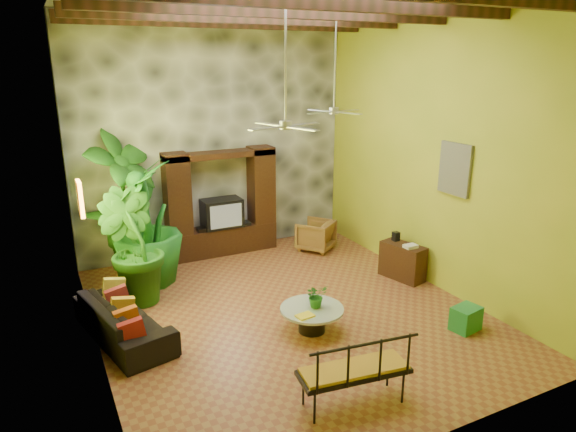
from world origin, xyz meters
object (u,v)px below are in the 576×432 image
entertainment_center (222,211)px  ceiling_fan_back (334,100)px  green_bin (466,319)px  tall_plant_a (126,202)px  iron_bench (358,368)px  tall_plant_b (132,248)px  side_console (403,261)px  ceiling_fan_front (286,111)px  tall_plant_c (146,223)px  sofa (123,319)px  wicker_armchair (316,235)px  coffee_table (312,316)px

entertainment_center → ceiling_fan_back: bearing=-50.4°
green_bin → tall_plant_a: bearing=131.5°
iron_bench → green_bin: size_ratio=3.26×
ceiling_fan_back → tall_plant_a: ceiling_fan_back is taller
tall_plant_b → side_console: tall_plant_b is taller
entertainment_center → green_bin: 5.52m
side_console → tall_plant_b: bearing=151.1°
ceiling_fan_front → tall_plant_c: ceiling_fan_front is taller
sofa → wicker_armchair: 4.97m
ceiling_fan_back → side_console: 3.37m
wicker_armchair → tall_plant_c: bearing=-34.9°
ceiling_fan_back → iron_bench: size_ratio=1.30×
coffee_table → green_bin: size_ratio=2.26×
sofa → tall_plant_c: 2.26m
wicker_armchair → tall_plant_a: (-3.94, 0.61, 1.10)m
ceiling_fan_back → coffee_table: (-1.54, -1.98, -3.15)m
entertainment_center → wicker_armchair: 2.17m
side_console → green_bin: side_console is taller
ceiling_fan_front → sofa: size_ratio=0.88×
tall_plant_a → green_bin: tall_plant_a is taller
tall_plant_b → tall_plant_c: 0.85m
tall_plant_b → coffee_table: (2.26, -2.31, -0.76)m
sofa → wicker_armchair: (4.53, 2.04, 0.03)m
tall_plant_a → side_console: bearing=-30.6°
tall_plant_b → tall_plant_c: tall_plant_c is taller
entertainment_center → iron_bench: bearing=-93.5°
ceiling_fan_front → wicker_armchair: bearing=52.5°
ceiling_fan_back → tall_plant_b: ceiling_fan_back is taller
coffee_table → iron_bench: bearing=-102.6°
ceiling_fan_front → wicker_armchair: 4.65m
ceiling_fan_back → tall_plant_b: bearing=175.0°
tall_plant_b → coffee_table: 3.32m
entertainment_center → tall_plant_b: bearing=-143.9°
tall_plant_b → side_console: size_ratio=2.32×
sofa → side_console: size_ratio=2.42×
side_console → iron_bench: bearing=-150.1°
ceiling_fan_front → tall_plant_b: bearing=136.0°
wicker_armchair → tall_plant_b: bearing=-25.2°
wicker_armchair → side_console: side_console is taller
tall_plant_a → tall_plant_b: 1.53m
sofa → tall_plant_a: tall_plant_a is taller
ceiling_fan_back → wicker_armchair: bearing=74.3°
green_bin → sofa: bearing=155.9°
wicker_armchair → coffee_table: wicker_armchair is taller
iron_bench → side_console: iron_bench is taller
ceiling_fan_front → wicker_armchair: ceiling_fan_front is taller
ceiling_fan_back → green_bin: (0.66, -3.04, -3.21)m
ceiling_fan_front → tall_plant_c: size_ratio=0.78×
sofa → tall_plant_c: tall_plant_c is taller
tall_plant_b → wicker_armchair: bearing=11.6°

